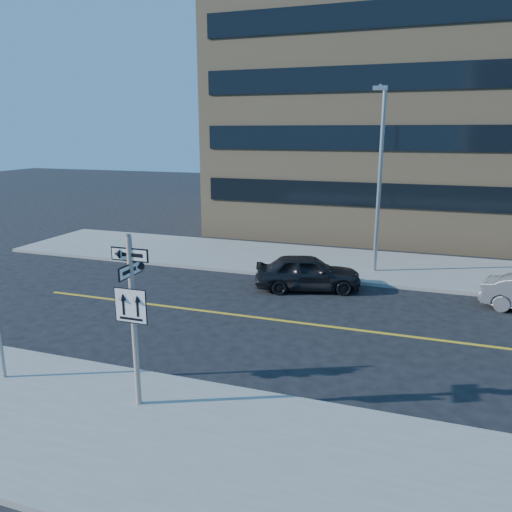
% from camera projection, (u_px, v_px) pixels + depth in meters
% --- Properties ---
extents(ground, '(120.00, 120.00, 0.00)m').
position_uv_depth(ground, '(187.00, 364.00, 14.03)').
color(ground, black).
rests_on(ground, ground).
extents(sign_pole, '(0.92, 0.92, 4.06)m').
position_uv_depth(sign_pole, '(133.00, 312.00, 11.12)').
color(sign_pole, silver).
rests_on(sign_pole, near_sidewalk).
extents(parked_car_a, '(2.91, 4.62, 1.47)m').
position_uv_depth(parked_car_a, '(308.00, 272.00, 20.40)').
color(parked_car_a, black).
rests_on(parked_car_a, ground).
extents(streetlight_a, '(0.55, 2.25, 8.00)m').
position_uv_depth(streetlight_a, '(380.00, 169.00, 21.47)').
color(streetlight_a, gray).
rests_on(streetlight_a, far_sidewalk).
extents(building_brick, '(18.00, 18.00, 18.00)m').
position_uv_depth(building_brick, '(374.00, 91.00, 34.14)').
color(building_brick, tan).
rests_on(building_brick, ground).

